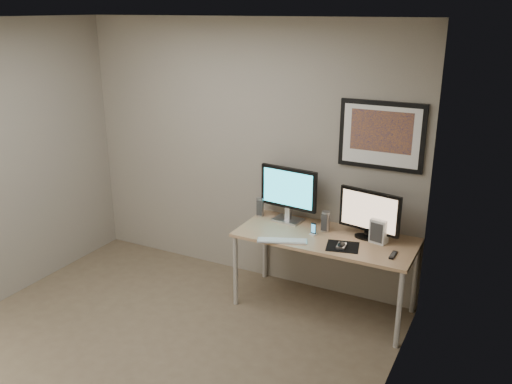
% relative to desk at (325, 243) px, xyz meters
% --- Properties ---
extents(floor, '(3.60, 3.60, 0.00)m').
position_rel_desk_xyz_m(floor, '(-1.00, -1.35, -0.66)').
color(floor, brown).
rests_on(floor, ground).
extents(room, '(3.60, 3.60, 3.60)m').
position_rel_desk_xyz_m(room, '(-1.00, -0.90, 0.98)').
color(room, white).
rests_on(room, ground).
extents(desk, '(1.60, 0.70, 0.73)m').
position_rel_desk_xyz_m(desk, '(0.00, 0.00, 0.00)').
color(desk, '#A36F4F').
rests_on(desk, floor).
extents(framed_art, '(0.75, 0.04, 0.60)m').
position_rel_desk_xyz_m(framed_art, '(0.35, 0.33, 0.96)').
color(framed_art, black).
rests_on(framed_art, room).
extents(monitor_large, '(0.58, 0.22, 0.53)m').
position_rel_desk_xyz_m(monitor_large, '(-0.45, 0.18, 0.36)').
color(monitor_large, '#B0B0B5').
rests_on(monitor_large, desk).
extents(monitor_tv, '(0.56, 0.17, 0.45)m').
position_rel_desk_xyz_m(monitor_tv, '(0.35, 0.12, 0.30)').
color(monitor_tv, black).
rests_on(monitor_tv, desk).
extents(speaker_left, '(0.09, 0.09, 0.18)m').
position_rel_desk_xyz_m(speaker_left, '(-0.75, 0.18, 0.16)').
color(speaker_left, '#B0B0B5').
rests_on(speaker_left, desk).
extents(speaker_right, '(0.08, 0.08, 0.19)m').
position_rel_desk_xyz_m(speaker_right, '(-0.05, 0.11, 0.16)').
color(speaker_right, '#B0B0B5').
rests_on(speaker_right, desk).
extents(phone_dock, '(0.06, 0.06, 0.12)m').
position_rel_desk_xyz_m(phone_dock, '(-0.11, -0.02, 0.12)').
color(phone_dock, black).
rests_on(phone_dock, desk).
extents(keyboard, '(0.45, 0.27, 0.02)m').
position_rel_desk_xyz_m(keyboard, '(-0.30, -0.28, 0.07)').
color(keyboard, silver).
rests_on(keyboard, desk).
extents(mousepad, '(0.32, 0.30, 0.00)m').
position_rel_desk_xyz_m(mousepad, '(0.21, -0.15, 0.07)').
color(mousepad, black).
rests_on(mousepad, desk).
extents(mouse, '(0.08, 0.12, 0.04)m').
position_rel_desk_xyz_m(mouse, '(0.20, -0.17, 0.09)').
color(mouse, black).
rests_on(mouse, mousepad).
extents(remote, '(0.04, 0.15, 0.02)m').
position_rel_desk_xyz_m(remote, '(0.64, -0.13, 0.08)').
color(remote, black).
rests_on(remote, desk).
extents(fan_unit, '(0.16, 0.13, 0.22)m').
position_rel_desk_xyz_m(fan_unit, '(0.46, 0.08, 0.17)').
color(fan_unit, silver).
rests_on(fan_unit, desk).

